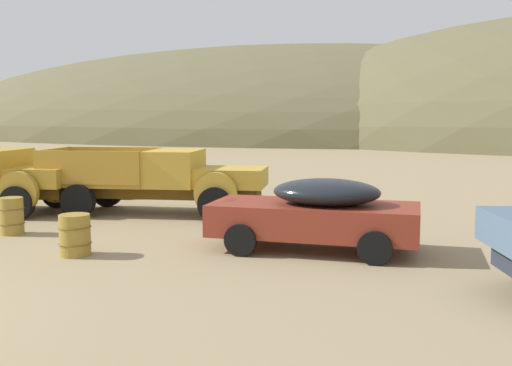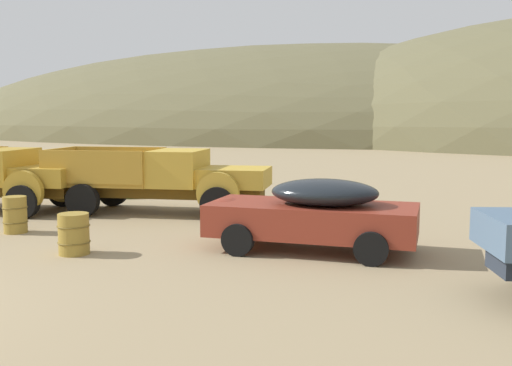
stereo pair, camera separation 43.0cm
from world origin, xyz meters
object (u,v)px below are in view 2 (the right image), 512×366
(oil_drum_by_truck, at_px, (74,234))
(car_rust_red, at_px, (306,213))
(truck_mustard, at_px, (2,178))
(truck_faded_yellow, at_px, (173,179))
(oil_drum_spare, at_px, (15,215))

(oil_drum_by_truck, bearing_deg, car_rust_red, 26.89)
(car_rust_red, xyz_separation_m, oil_drum_by_truck, (-4.39, -2.23, -0.38))
(car_rust_red, relative_size, oil_drum_by_truck, 5.56)
(truck_mustard, distance_m, car_rust_red, 10.28)
(truck_mustard, xyz_separation_m, car_rust_red, (10.18, -1.48, -0.20))
(truck_faded_yellow, bearing_deg, oil_drum_by_truck, -94.98)
(truck_mustard, bearing_deg, truck_faded_yellow, 5.48)
(oil_drum_by_truck, bearing_deg, truck_faded_yellow, 97.60)
(truck_mustard, xyz_separation_m, oil_drum_by_truck, (5.78, -3.71, -0.58))
(car_rust_red, distance_m, oil_drum_spare, 7.33)
(car_rust_red, relative_size, oil_drum_spare, 5.29)
(car_rust_red, height_order, oil_drum_by_truck, car_rust_red)
(oil_drum_spare, bearing_deg, oil_drum_by_truck, -23.82)
(truck_mustard, height_order, truck_faded_yellow, same)
(truck_mustard, distance_m, oil_drum_spare, 3.85)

